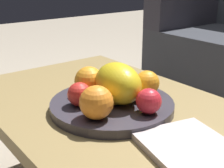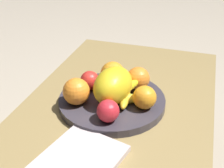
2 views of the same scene
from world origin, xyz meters
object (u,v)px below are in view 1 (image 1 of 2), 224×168
object	(u,v)px
fruit_bowl	(112,105)
banana_bunch	(125,90)
orange_right	(113,76)
apple_left	(79,94)
orange_left	(89,81)
orange_front	(96,102)
coffee_table	(120,124)
magazine	(196,153)
orange_back	(147,83)
apple_front	(149,101)
melon_large_front	(118,83)

from	to	relation	value
fruit_bowl	banana_bunch	distance (m)	0.05
orange_right	apple_left	xyz separation A→B (m)	(0.05, -0.15, -0.01)
orange_left	apple_left	world-z (taller)	orange_left
orange_front	banana_bunch	world-z (taller)	orange_front
orange_right	banana_bunch	distance (m)	0.10
coffee_table	magazine	size ratio (longest dim) A/B	4.09
orange_right	magazine	size ratio (longest dim) A/B	0.31
banana_bunch	apple_left	bearing A→B (deg)	-108.20
coffee_table	orange_left	size ratio (longest dim) A/B	12.25
orange_front	banana_bunch	bearing A→B (deg)	111.15
orange_right	orange_back	distance (m)	0.11
fruit_bowl	orange_front	size ratio (longest dim) A/B	4.10
coffee_table	apple_front	distance (m)	0.14
banana_bunch	orange_left	bearing A→B (deg)	-147.01
coffee_table	banana_bunch	bearing A→B (deg)	104.81
orange_back	banana_bunch	world-z (taller)	orange_back
melon_large_front	apple_front	world-z (taller)	melon_large_front
orange_front	banana_bunch	distance (m)	0.14
orange_front	orange_right	distance (m)	0.21
orange_back	orange_front	bearing A→B (deg)	-79.39
orange_right	orange_left	bearing A→B (deg)	-89.60
apple_front	melon_large_front	bearing A→B (deg)	-170.65
fruit_bowl	melon_large_front	world-z (taller)	melon_large_front
apple_front	banana_bunch	xyz separation A→B (m)	(-0.11, 0.01, -0.01)
melon_large_front	fruit_bowl	bearing A→B (deg)	-151.03
orange_left	fruit_bowl	bearing A→B (deg)	15.84
coffee_table	orange_left	distance (m)	0.15
coffee_table	magazine	world-z (taller)	magazine
magazine	orange_right	bearing A→B (deg)	-177.00
orange_left	banana_bunch	xyz separation A→B (m)	(0.09, 0.06, -0.02)
banana_bunch	orange_right	bearing A→B (deg)	161.57
orange_back	apple_left	distance (m)	0.20
melon_large_front	apple_front	size ratio (longest dim) A/B	2.41
orange_front	apple_front	distance (m)	0.13
melon_large_front	orange_back	bearing A→B (deg)	85.37
melon_large_front	banana_bunch	xyz separation A→B (m)	(-0.00, 0.03, -0.03)
orange_right	banana_bunch	world-z (taller)	orange_right
melon_large_front	orange_right	xyz separation A→B (m)	(-0.09, 0.06, -0.02)
orange_front	banana_bunch	size ratio (longest dim) A/B	0.52
fruit_bowl	banana_bunch	bearing A→B (deg)	73.25
orange_right	apple_front	bearing A→B (deg)	-11.67
banana_bunch	orange_front	bearing A→B (deg)	-68.85
orange_back	magazine	size ratio (longest dim) A/B	0.29
apple_front	banana_bunch	distance (m)	0.11
orange_front	apple_left	bearing A→B (deg)	174.39
orange_left	orange_back	bearing A→B (deg)	52.31
orange_left	banana_bunch	distance (m)	0.11
orange_front	magazine	size ratio (longest dim) A/B	0.33
orange_front	melon_large_front	bearing A→B (deg)	114.24
apple_left	magazine	bearing A→B (deg)	13.99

